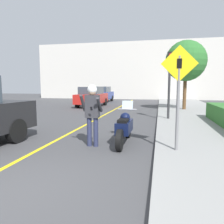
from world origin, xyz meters
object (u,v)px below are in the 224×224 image
object	(u,v)px
crossing_sign	(178,88)
parked_car_red	(92,97)
person_biker	(92,108)
traffic_light	(170,72)
street_tree	(186,61)
parked_car_blue	(102,94)
motorcycle	(124,128)

from	to	relation	value
crossing_sign	parked_car_red	size ratio (longest dim) A/B	0.63
person_biker	parked_car_red	bearing A→B (deg)	107.73
traffic_light	street_tree	world-z (taller)	street_tree
crossing_sign	traffic_light	bearing A→B (deg)	90.13
crossing_sign	parked_car_red	world-z (taller)	crossing_sign
person_biker	traffic_light	xyz separation A→B (m)	(2.36, 5.28, 1.31)
person_biker	parked_car_blue	distance (m)	17.72
person_biker	parked_car_blue	size ratio (longest dim) A/B	0.43
parked_car_blue	street_tree	bearing A→B (deg)	-41.82
motorcycle	person_biker	world-z (taller)	person_biker
crossing_sign	person_biker	bearing A→B (deg)	172.86
person_biker	street_tree	size ratio (longest dim) A/B	0.38
person_biker	street_tree	distance (m)	10.95
traffic_light	street_tree	size ratio (longest dim) A/B	0.70
motorcycle	street_tree	world-z (taller)	street_tree
parked_car_red	crossing_sign	bearing A→B (deg)	-63.05
traffic_light	parked_car_red	world-z (taller)	traffic_light
person_biker	parked_car_red	distance (m)	12.34
person_biker	parked_car_blue	xyz separation A→B (m)	(-4.33, 17.18, -0.27)
crossing_sign	traffic_light	world-z (taller)	traffic_light
street_tree	motorcycle	bearing A→B (deg)	-106.02
parked_car_red	motorcycle	bearing A→B (deg)	-67.62
person_biker	street_tree	world-z (taller)	street_tree
crossing_sign	traffic_light	size ratio (longest dim) A/B	0.81
person_biker	street_tree	bearing A→B (deg)	70.27
parked_car_red	parked_car_blue	xyz separation A→B (m)	(-0.57, 5.42, 0.00)
person_biker	crossing_sign	bearing A→B (deg)	-7.14
motorcycle	street_tree	distance (m)	10.37
motorcycle	parked_car_blue	xyz separation A→B (m)	(-5.20, 16.66, 0.36)
motorcycle	parked_car_red	size ratio (longest dim) A/B	0.53
street_tree	parked_car_blue	bearing A→B (deg)	138.18
traffic_light	parked_car_blue	xyz separation A→B (m)	(-6.69, 11.90, -1.58)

